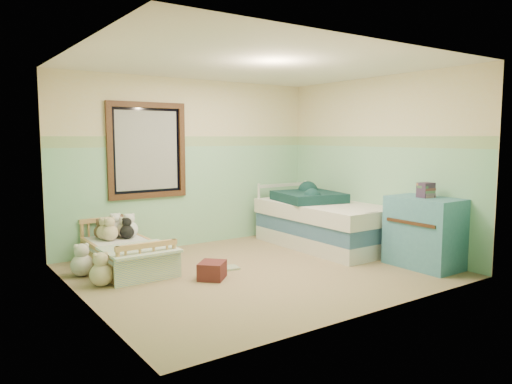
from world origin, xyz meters
TOP-DOWN VIEW (x-y plane):
  - floor at (0.00, 0.00)m, footprint 4.20×3.60m
  - ceiling at (0.00, 0.00)m, footprint 4.20×3.60m
  - wall_back at (0.00, 1.80)m, footprint 4.20×0.04m
  - wall_front at (0.00, -1.80)m, footprint 4.20×0.04m
  - wall_left at (-2.10, 0.00)m, footprint 0.04×3.60m
  - wall_right at (2.10, 0.00)m, footprint 0.04×3.60m
  - wainscot_mint at (0.00, 1.79)m, footprint 4.20×0.01m
  - border_strip at (0.00, 1.79)m, footprint 4.20×0.01m
  - window_frame at (-0.70, 1.76)m, footprint 1.16×0.06m
  - window_blinds at (-0.70, 1.77)m, footprint 0.92×0.01m
  - toddler_bed_frame at (-1.31, 1.05)m, footprint 0.74×1.47m
  - toddler_mattress at (-1.31, 1.05)m, footprint 0.67×1.41m
  - patchwork_quilt at (-1.31, 0.59)m, footprint 0.80×0.74m
  - plush_bed_brown at (-1.46, 1.55)m, footprint 0.18×0.18m
  - plush_bed_white at (-1.26, 1.55)m, footprint 0.22×0.22m
  - plush_bed_tan at (-1.41, 1.33)m, footprint 0.21×0.21m
  - plush_bed_dark at (-1.18, 1.33)m, footprint 0.19×0.19m
  - plush_floor_cream at (-1.87, 0.99)m, footprint 0.27×0.27m
  - plush_floor_tan at (-1.80, 0.47)m, footprint 0.26×0.26m
  - twin_bed_frame at (1.55, 0.51)m, footprint 1.04×2.07m
  - twin_boxspring at (1.55, 0.51)m, footprint 1.04×2.07m
  - twin_mattress at (1.55, 0.51)m, footprint 1.08×2.12m
  - teal_blanket at (1.50, 0.81)m, footprint 1.04×1.08m
  - dresser at (1.81, -1.05)m, footprint 0.55×0.89m
  - book_stack at (1.81, -1.05)m, footprint 0.20×0.16m
  - red_pillow at (-0.66, 0.01)m, footprint 0.42×0.42m
  - floor_book at (-0.29, 0.27)m, footprint 0.30×0.25m
  - extra_plush_0 at (-1.45, 1.42)m, footprint 0.20×0.20m
  - extra_plush_1 at (-1.19, 1.42)m, footprint 0.19×0.19m
  - extra_plush_2 at (-1.17, 1.41)m, footprint 0.17×0.17m
  - extra_plush_3 at (-1.39, 1.38)m, footprint 0.16×0.16m
  - extra_plush_4 at (-1.20, 1.58)m, footprint 0.20×0.20m
  - extra_plush_5 at (-1.13, 1.38)m, footprint 0.22×0.22m

SIDE VIEW (x-z plane):
  - floor at x=0.00m, z-range -0.02..0.00m
  - floor_book at x=-0.29m, z-range 0.00..0.02m
  - toddler_bed_frame at x=-1.31m, z-range 0.00..0.19m
  - red_pillow at x=-0.66m, z-range 0.00..0.20m
  - twin_bed_frame at x=1.55m, z-range 0.00..0.22m
  - plush_floor_tan at x=-1.80m, z-range 0.00..0.26m
  - plush_floor_cream at x=-1.87m, z-range 0.00..0.27m
  - toddler_mattress at x=-1.31m, z-range 0.19..0.31m
  - patchwork_quilt at x=-1.31m, z-range 0.31..0.34m
  - twin_boxspring at x=1.55m, z-range 0.22..0.44m
  - extra_plush_3 at x=-1.39m, z-range 0.31..0.47m
  - extra_plush_2 at x=-1.17m, z-range 0.31..0.48m
  - plush_bed_brown at x=-1.46m, z-range 0.31..0.49m
  - plush_bed_dark at x=-1.18m, z-range 0.31..0.50m
  - extra_plush_1 at x=-1.19m, z-range 0.31..0.50m
  - extra_plush_4 at x=-1.20m, z-range 0.31..0.51m
  - extra_plush_0 at x=-1.45m, z-range 0.31..0.51m
  - plush_bed_tan at x=-1.41m, z-range 0.31..0.52m
  - plush_bed_white at x=-1.26m, z-range 0.31..0.52m
  - extra_plush_5 at x=-1.13m, z-range 0.31..0.53m
  - dresser at x=1.81m, z-range 0.00..0.89m
  - twin_mattress at x=1.55m, z-range 0.44..0.66m
  - teal_blanket at x=1.50m, z-range 0.66..0.80m
  - wainscot_mint at x=0.00m, z-range 0.00..1.50m
  - book_stack at x=1.81m, z-range 0.89..1.07m
  - wall_back at x=0.00m, z-range 0.00..2.50m
  - wall_front at x=0.00m, z-range 0.00..2.50m
  - wall_left at x=-2.10m, z-range 0.00..2.50m
  - wall_right at x=2.10m, z-range 0.00..2.50m
  - window_blinds at x=-0.70m, z-range 0.89..2.01m
  - window_frame at x=-0.70m, z-range 0.77..2.13m
  - border_strip at x=0.00m, z-range 1.50..1.65m
  - ceiling at x=0.00m, z-range 2.50..2.52m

